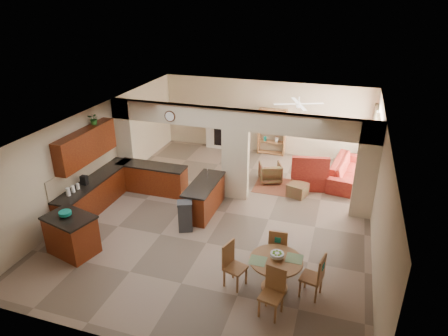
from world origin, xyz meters
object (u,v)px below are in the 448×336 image
(kitchen_island, at_px, (72,235))
(dining_table, at_px, (275,270))
(sofa, at_px, (349,171))
(armchair, at_px, (270,172))

(kitchen_island, relative_size, dining_table, 1.18)
(kitchen_island, bearing_deg, sofa, 58.99)
(sofa, bearing_deg, armchair, 116.10)
(kitchen_island, relative_size, armchair, 1.86)
(kitchen_island, bearing_deg, dining_table, 16.71)
(sofa, xyz_separation_m, armchair, (-2.49, -0.82, -0.05))
(dining_table, relative_size, sofa, 0.44)
(dining_table, distance_m, sofa, 6.11)
(dining_table, bearing_deg, sofa, 77.48)
(sofa, height_order, armchair, sofa)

